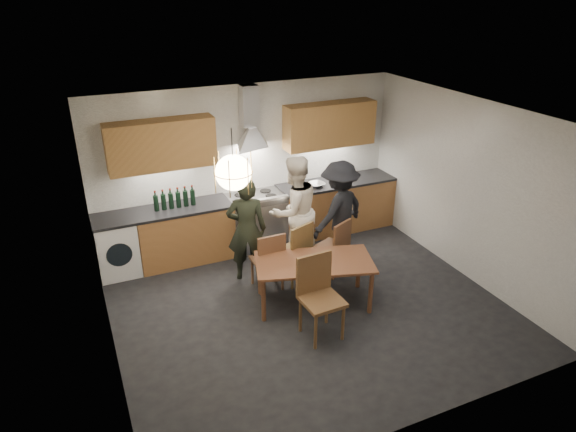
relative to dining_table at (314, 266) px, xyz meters
name	(u,v)px	position (x,y,z in m)	size (l,w,h in m)	color
ground	(308,306)	(-0.10, -0.05, -0.58)	(5.00, 5.00, 0.00)	black
room_shell	(310,189)	(-0.10, -0.05, 1.13)	(5.02, 4.52, 2.61)	white
counter_run	(258,220)	(-0.08, 1.90, -0.12)	(5.00, 0.62, 0.90)	#C1834A
range_stove	(256,221)	(-0.10, 1.89, -0.13)	(0.90, 0.60, 0.92)	silver
wall_fixtures	(251,133)	(-0.10, 2.01, 1.30)	(4.30, 0.54, 1.10)	#BB8648
pendant_lamp	(233,173)	(-1.10, -0.15, 1.53)	(0.43, 0.43, 0.70)	black
dining_table	(314,266)	(0.00, 0.00, 0.00)	(1.70, 1.18, 0.65)	brown
chair_back_left	(269,258)	(-0.42, 0.55, -0.06)	(0.41, 0.41, 0.90)	brown
chair_back_mid	(296,249)	(0.01, 0.57, -0.03)	(0.56, 0.56, 0.95)	brown
chair_back_right	(336,244)	(0.64, 0.55, -0.07)	(0.53, 0.53, 0.88)	brown
chair_front	(318,290)	(-0.23, -0.58, 0.02)	(0.49, 0.49, 1.04)	brown
person_left	(247,229)	(-0.58, 0.99, 0.21)	(0.57, 0.38, 1.57)	black
person_mid	(294,211)	(0.23, 1.14, 0.29)	(0.84, 0.65, 1.72)	white
person_right	(339,211)	(0.92, 0.99, 0.22)	(1.03, 0.59, 1.60)	black
mixing_bowl	(316,185)	(0.95, 1.82, 0.36)	(0.27, 0.27, 0.07)	#AEAFB2
stock_pot	(346,176)	(1.53, 1.85, 0.40)	(0.23, 0.23, 0.16)	silver
wine_bottles	(174,198)	(-1.38, 1.91, 0.48)	(0.63, 0.07, 0.31)	black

